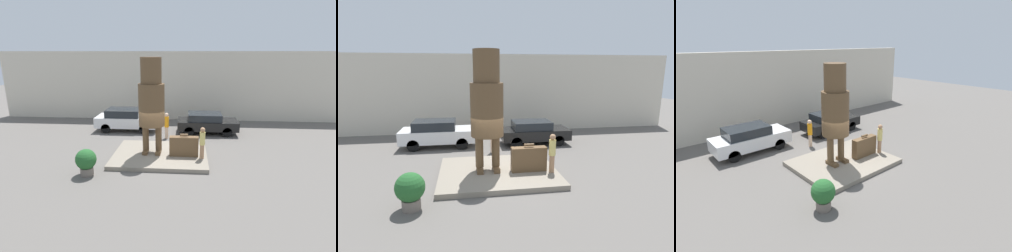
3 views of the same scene
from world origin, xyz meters
TOP-DOWN VIEW (x-y plane):
  - ground_plane at (0.00, 0.00)m, footprint 60.00×60.00m
  - pedestal at (0.00, 0.00)m, footprint 4.90×3.88m
  - building_backdrop at (0.00, 8.32)m, footprint 28.00×0.60m
  - statue_figure at (-0.44, 0.06)m, footprint 1.34×1.34m
  - giant_suitcase at (1.25, -0.29)m, footprint 1.47×0.38m
  - tourist at (2.16, -0.57)m, footprint 0.28×0.28m
  - parked_car_white at (-2.91, 4.74)m, footprint 4.25×1.82m
  - parked_car_black at (2.72, 4.48)m, footprint 4.03×1.80m
  - planter_pot at (-3.09, -2.41)m, footprint 0.93×0.93m
  - worker_hivis at (0.09, 3.12)m, footprint 0.29×0.29m

SIDE VIEW (x-z plane):
  - ground_plane at x=0.00m, z-range 0.00..0.00m
  - pedestal at x=0.00m, z-range 0.00..0.21m
  - planter_pot at x=-3.09m, z-range 0.07..1.31m
  - giant_suitcase at x=1.25m, z-range 0.14..1.33m
  - parked_car_black at x=2.72m, z-range 0.05..1.45m
  - parked_car_white at x=-2.91m, z-range 0.05..1.59m
  - worker_hivis at x=0.09m, z-range 0.08..1.77m
  - tourist at x=2.16m, z-range 0.29..1.91m
  - building_backdrop at x=0.00m, z-range 0.00..5.45m
  - statue_figure at x=-0.44m, z-range 0.63..5.58m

